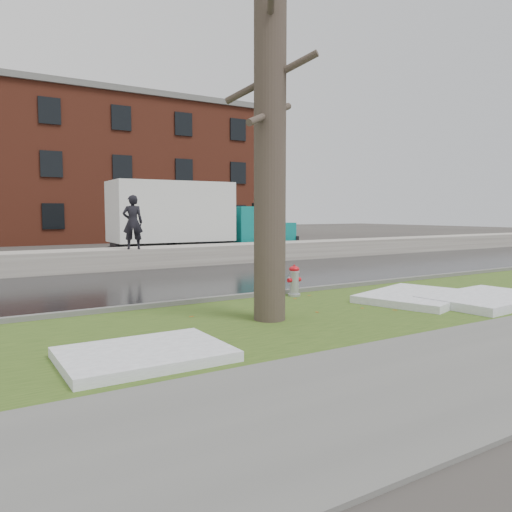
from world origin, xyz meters
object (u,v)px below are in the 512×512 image
tree (270,118)px  worker (133,222)px  fire_hydrant (294,279)px  box_truck (194,217)px

tree → worker: 9.61m
fire_hydrant → tree: bearing=-138.7°
box_truck → fire_hydrant: bearing=-101.5°
worker → tree: bearing=102.7°
fire_hydrant → tree: 4.26m
tree → worker: bearing=87.1°
tree → worker: size_ratio=3.88×
fire_hydrant → worker: bearing=98.3°
fire_hydrant → box_truck: size_ratio=0.07×
fire_hydrant → box_truck: box_truck is taller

